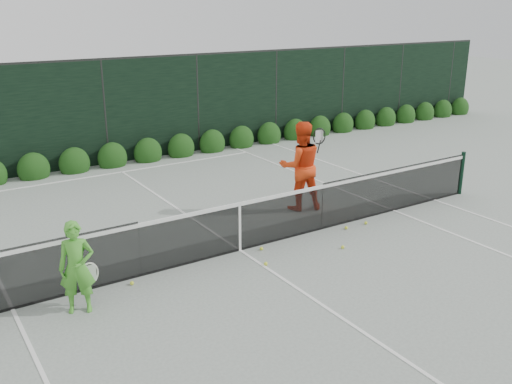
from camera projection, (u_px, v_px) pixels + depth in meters
ground at (240, 251)px, 10.92m from camera, size 80.00×80.00×0.00m
tennis_net at (239, 225)px, 10.75m from camera, size 12.90×0.10×1.07m
player_woman at (77, 268)px, 8.56m from camera, size 0.66×0.52×1.46m
player_man at (301, 166)px, 12.87m from camera, size 1.19×1.05×2.04m
court_lines at (240, 250)px, 10.92m from camera, size 11.03×23.83×0.01m
windscreen_fence at (336, 219)px, 8.29m from camera, size 32.00×21.07×3.06m
hedge_row at (112, 158)px, 16.56m from camera, size 31.66×0.65×0.94m
tennis_balls at (292, 247)px, 10.99m from camera, size 5.31×0.86×0.07m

